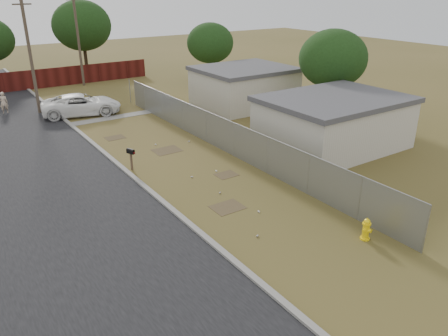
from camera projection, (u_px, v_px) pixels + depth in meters
ground at (187, 168)px, 23.70m from camera, size 120.00×120.00×0.00m
street at (24, 149)px, 26.34m from camera, size 15.10×60.00×0.12m
chainlink_fence at (224, 138)px, 25.79m from camera, size 0.10×27.06×2.02m
utility_poles at (21, 44)px, 35.74m from camera, size 12.60×8.24×9.00m
houses at (285, 103)px, 30.51m from camera, size 9.30×17.24×3.10m
horizon_trees at (67, 38)px, 40.30m from camera, size 33.32×31.94×7.78m
fire_hydrant at (366, 229)px, 16.89m from camera, size 0.44×0.45×0.93m
mailbox at (131, 153)px, 23.08m from camera, size 0.33×0.52×1.20m
pickup_truck at (81, 105)px, 32.99m from camera, size 6.23×3.94×1.60m
pedestrian at (4, 103)px, 33.35m from camera, size 0.65×0.46×1.67m
scattered_litter at (208, 177)px, 22.45m from camera, size 3.50×12.05×0.07m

